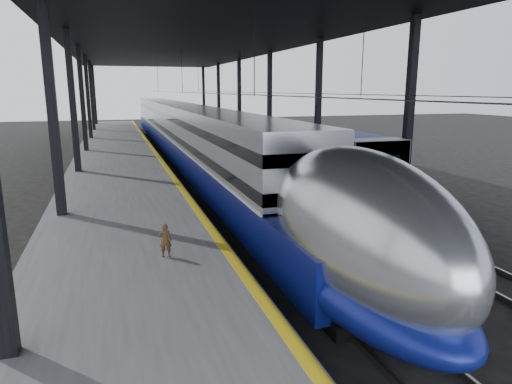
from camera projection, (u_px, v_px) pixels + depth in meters
name	position (u px, v px, depth m)	size (l,w,h in m)	color
ground	(241.00, 268.00, 14.91)	(160.00, 160.00, 0.00)	black
platform	(118.00, 165.00, 32.39)	(6.00, 80.00, 1.00)	#4C4C4F
yellow_strip	(158.00, 156.00, 33.10)	(0.30, 80.00, 0.01)	gold
rails	(228.00, 165.00, 34.82)	(6.52, 80.00, 0.16)	slate
canopy	(190.00, 40.00, 32.08)	(18.00, 75.00, 9.47)	black
tgv_train	(186.00, 135.00, 37.13)	(3.13, 65.20, 4.49)	#B4B6BB
second_train	(227.00, 130.00, 44.69)	(2.65, 56.05, 3.64)	#161994
child	(165.00, 240.00, 13.06)	(0.36, 0.24, 0.99)	#493218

